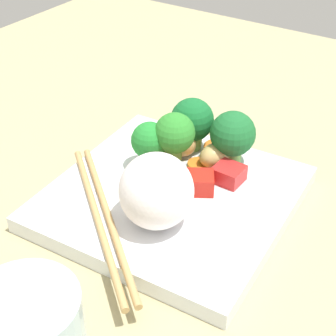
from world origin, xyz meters
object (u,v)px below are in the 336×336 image
carrot_slice_0 (198,176)px  chopstick_pair (103,217)px  broccoli_floret_2 (150,141)px  square_plate (172,198)px  rice_mound (156,191)px

carrot_slice_0 → chopstick_pair: 11.69cm
broccoli_floret_2 → carrot_slice_0: broccoli_floret_2 is taller
square_plate → carrot_slice_0: (-3.46, 1.17, 1.22)cm
broccoli_floret_2 → chopstick_pair: (9.84, 1.27, -2.97)cm
square_plate → chopstick_pair: (7.42, -3.10, 1.24)cm
rice_mound → chopstick_pair: bearing=-57.5°
carrot_slice_0 → rice_mound: bearing=0.9°
carrot_slice_0 → chopstick_pair: size_ratio=0.13×
square_plate → rice_mound: rice_mound is taller
rice_mound → chopstick_pair: 6.13cm
square_plate → rice_mound: size_ratio=3.11×
rice_mound → chopstick_pair: rice_mound is taller
carrot_slice_0 → chopstick_pair: same height
rice_mound → carrot_slice_0: bearing=-179.1°
square_plate → rice_mound: bearing=15.7°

